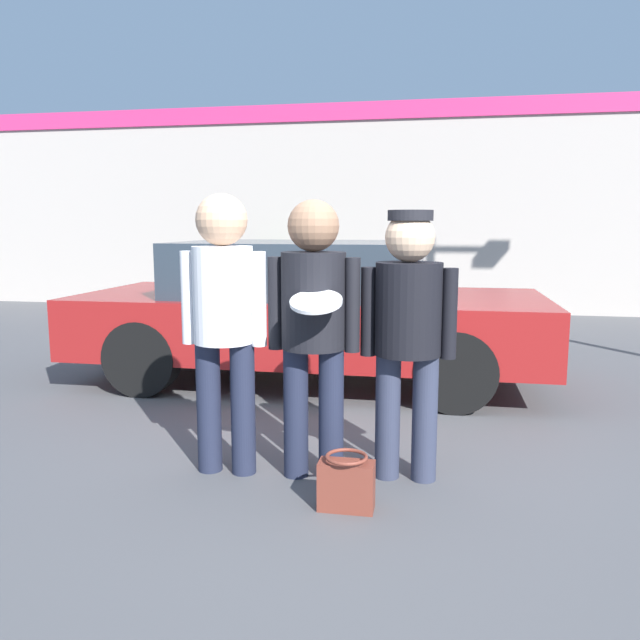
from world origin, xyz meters
TOP-DOWN VIEW (x-y plane):
  - ground_plane at (0.00, 0.00)m, footprint 56.00×56.00m
  - storefront_building at (0.00, 7.39)m, footprint 24.00×0.22m
  - person_left at (-0.65, -0.23)m, footprint 0.53×0.36m
  - person_middle_with_frisbee at (-0.11, -0.22)m, footprint 0.55×0.60m
  - person_right at (0.44, -0.13)m, footprint 0.56×0.39m
  - parked_car_near at (-0.63, 2.15)m, footprint 4.43×1.90m
  - shrub at (-2.18, 6.71)m, footprint 0.98×0.98m
  - handbag at (0.15, -0.62)m, footprint 0.30×0.23m

SIDE VIEW (x-z plane):
  - ground_plane at x=0.00m, z-range 0.00..0.00m
  - handbag at x=0.15m, z-range -0.01..0.30m
  - shrub at x=-2.18m, z-range 0.00..0.98m
  - parked_car_near at x=-0.63m, z-range 0.02..1.38m
  - person_right at x=0.44m, z-range 0.16..1.77m
  - person_middle_with_frisbee at x=-0.11m, z-range 0.17..1.83m
  - person_left at x=-0.65m, z-range 0.17..1.87m
  - storefront_building at x=0.00m, z-range 0.03..3.64m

